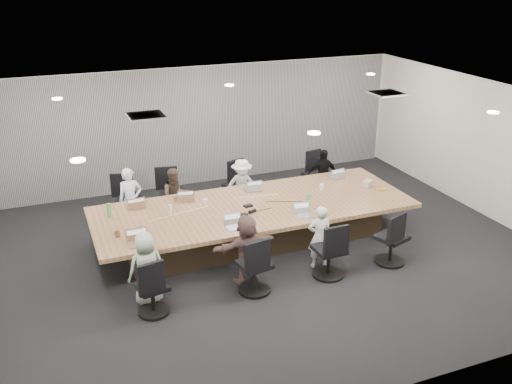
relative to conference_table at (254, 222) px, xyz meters
name	(u,v)px	position (x,y,z in m)	size (l,w,h in m)	color
floor	(264,252)	(0.00, -0.50, -0.40)	(10.00, 8.00, 0.00)	black
ceiling	(265,103)	(0.00, -0.50, 2.40)	(10.00, 8.00, 0.00)	white
wall_back	(200,126)	(0.00, 3.50, 1.00)	(10.00, 2.80, 0.00)	beige
wall_front	(396,296)	(0.00, -4.50, 1.00)	(10.00, 2.80, 0.00)	beige
wall_right	(488,150)	(5.00, -0.50, 1.00)	(8.00, 2.80, 0.00)	beige
curtain	(201,126)	(0.00, 3.42, 1.00)	(9.80, 0.04, 2.80)	gray
conference_table	(254,222)	(0.00, 0.00, 0.00)	(6.00, 2.20, 0.74)	#37291A
chair_0	(128,204)	(-2.08, 1.70, 0.01)	(0.56, 0.56, 0.83)	black
chair_1	(172,197)	(-1.18, 1.70, 0.03)	(0.59, 0.59, 0.87)	black
chair_2	(236,189)	(0.26, 1.70, 0.00)	(0.54, 0.54, 0.81)	black
chair_3	(315,178)	(2.17, 1.70, -0.01)	(0.53, 0.53, 0.79)	black
chair_4	(152,291)	(-2.32, -1.70, -0.02)	(0.52, 0.52, 0.76)	black
chair_5	(254,269)	(-0.66, -1.70, 0.01)	(0.56, 0.56, 0.83)	black
chair_6	(329,254)	(0.69, -1.70, 0.02)	(0.57, 0.57, 0.84)	black
chair_7	(391,242)	(1.93, -1.70, 0.02)	(0.56, 0.56, 0.84)	black
person_0	(131,200)	(-2.08, 1.35, 0.24)	(0.47, 0.31, 1.29)	silver
laptop_0	(135,206)	(-2.08, 0.80, 0.35)	(0.34, 0.23, 0.02)	#8C6647
person_1	(176,196)	(-1.18, 1.35, 0.19)	(0.57, 0.45, 1.18)	#3F3228
laptop_1	(182,199)	(-1.18, 0.80, 0.35)	(0.32, 0.22, 0.02)	#8C6647
person_2	(242,186)	(0.26, 1.35, 0.20)	(0.77, 0.44, 1.19)	silver
laptop_2	(251,189)	(0.26, 0.80, 0.35)	(0.31, 0.22, 0.02)	#B2B2B7
person_3	(322,175)	(2.17, 1.35, 0.19)	(0.69, 0.29, 1.18)	black
laptop_3	(335,176)	(2.17, 0.80, 0.35)	(0.32, 0.22, 0.02)	#B2B2B7
person_4	(147,268)	(-2.32, -1.35, 0.19)	(0.58, 0.38, 1.19)	#9AA89B
laptop_4	(139,244)	(-2.32, -0.80, 0.35)	(0.35, 0.24, 0.02)	#8C6647
person_5	(247,249)	(-0.66, -1.35, 0.20)	(1.12, 0.36, 1.21)	brown
laptop_5	(235,228)	(-0.66, -0.80, 0.35)	(0.31, 0.21, 0.02)	#B2B2B7
person_6	(320,237)	(0.69, -1.35, 0.18)	(0.42, 0.28, 1.15)	silver
laptop_6	(306,216)	(0.69, -0.80, 0.35)	(0.30, 0.20, 0.02)	#B2B2B7
bottle_green_left	(109,211)	(-2.61, 0.46, 0.47)	(0.07, 0.07, 0.26)	#479E4E
bottle_green_right	(308,201)	(0.92, -0.43, 0.46)	(0.07, 0.07, 0.25)	#479E4E
bottle_clear	(170,210)	(-1.57, 0.15, 0.44)	(0.06, 0.06, 0.20)	silver
cup_white_far	(205,201)	(-0.82, 0.43, 0.38)	(0.07, 0.07, 0.09)	white
cup_white_near	(322,187)	(1.57, 0.26, 0.39)	(0.09, 0.09, 0.11)	white
mug_brown	(117,233)	(-2.60, -0.36, 0.39)	(0.09, 0.09, 0.11)	brown
mic_left	(243,215)	(-0.36, -0.37, 0.35)	(0.16, 0.11, 0.03)	black
mic_right	(248,206)	(-0.12, -0.01, 0.35)	(0.16, 0.11, 0.03)	black
stapler	(252,211)	(-0.15, -0.31, 0.37)	(0.16, 0.04, 0.06)	black
canvas_bag	(367,184)	(2.51, 0.05, 0.40)	(0.23, 0.14, 0.13)	tan
snack_packet	(381,189)	(2.65, -0.23, 0.36)	(0.18, 0.12, 0.04)	orange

